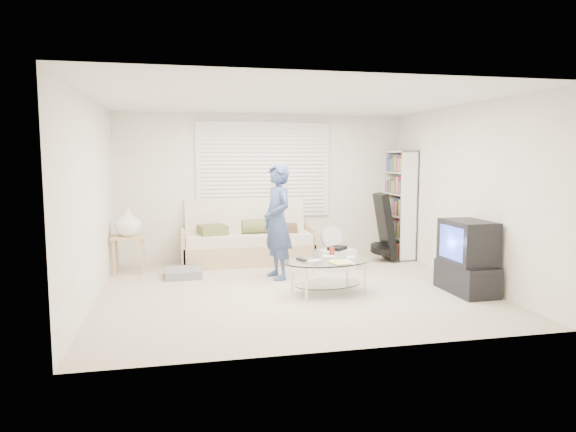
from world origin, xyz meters
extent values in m
plane|color=tan|center=(0.00, 0.00, 0.00)|extent=(5.00, 5.00, 0.00)
cube|color=white|center=(0.00, 2.25, 1.25)|extent=(5.00, 0.02, 2.50)
cube|color=white|center=(0.00, -2.25, 1.25)|extent=(5.00, 0.02, 2.50)
cube|color=white|center=(-2.50, 0.00, 1.25)|extent=(0.02, 4.50, 2.50)
cube|color=white|center=(2.50, 0.00, 1.25)|extent=(0.02, 4.50, 2.50)
cube|color=white|center=(0.00, 0.00, 2.50)|extent=(5.00, 4.50, 0.02)
cube|color=white|center=(0.00, 2.22, 1.55)|extent=(2.32, 0.06, 1.62)
cube|color=black|center=(0.00, 2.21, 1.55)|extent=(2.20, 0.01, 1.50)
cube|color=silver|center=(0.00, 2.18, 1.55)|extent=(2.16, 0.04, 1.50)
cube|color=silver|center=(0.00, 2.20, 1.55)|extent=(2.32, 0.08, 1.62)
cube|color=tan|center=(-0.34, 1.83, 0.17)|extent=(2.13, 0.85, 0.34)
cube|color=beige|center=(-0.34, 1.81, 0.43)|extent=(2.05, 0.79, 0.17)
cube|color=beige|center=(-0.34, 2.17, 0.75)|extent=(2.05, 0.24, 0.65)
cube|color=tan|center=(-1.41, 1.83, 0.30)|extent=(0.06, 0.85, 0.60)
cube|color=tan|center=(0.73, 1.83, 0.30)|extent=(0.06, 0.85, 0.60)
cube|color=#4E5830|center=(-0.93, 1.78, 0.59)|extent=(0.51, 0.51, 0.15)
cylinder|color=#4E5830|center=(-0.18, 1.75, 0.63)|extent=(0.53, 0.23, 0.23)
cube|color=#4F3627|center=(0.30, 1.81, 0.58)|extent=(0.44, 0.44, 0.13)
cube|color=slate|center=(-1.42, 1.04, 0.06)|extent=(0.55, 0.55, 0.12)
cube|color=tan|center=(-2.22, 1.50, 0.55)|extent=(0.50, 0.40, 0.04)
cube|color=tan|center=(-2.42, 1.35, 0.27)|extent=(0.04, 0.04, 0.54)
cube|color=tan|center=(-2.02, 1.35, 0.27)|extent=(0.04, 0.04, 0.54)
cube|color=tan|center=(-2.42, 1.65, 0.27)|extent=(0.04, 0.04, 0.54)
cube|color=tan|center=(-2.02, 1.65, 0.27)|extent=(0.04, 0.04, 0.54)
imported|color=white|center=(-2.22, 1.50, 0.79)|extent=(0.41, 0.41, 0.42)
cube|color=white|center=(2.33, 1.75, 0.94)|extent=(0.30, 0.79, 1.87)
cube|color=black|center=(1.97, 1.50, 0.60)|extent=(0.33, 0.41, 1.14)
cylinder|color=black|center=(1.92, 1.50, 0.22)|extent=(0.41, 0.42, 0.18)
cylinder|color=white|center=(1.05, 1.64, 0.01)|extent=(0.25, 0.25, 0.03)
cylinder|color=white|center=(1.05, 1.64, 0.17)|extent=(0.03, 0.03, 0.31)
cylinder|color=white|center=(1.05, 1.64, 0.43)|extent=(0.37, 0.15, 0.37)
cylinder|color=white|center=(1.05, 1.64, 0.43)|extent=(0.10, 0.07, 0.10)
cube|color=white|center=(0.98, 1.07, 0.16)|extent=(0.60, 0.51, 0.31)
cube|color=black|center=(0.98, 1.07, 0.34)|extent=(0.35, 0.35, 0.05)
cube|color=black|center=(2.20, -0.64, 0.19)|extent=(0.48, 0.88, 0.39)
cube|color=black|center=(2.20, -0.64, 0.67)|extent=(0.50, 0.73, 0.56)
cube|color=#4A67EC|center=(1.97, -0.65, 0.67)|extent=(0.03, 0.56, 0.43)
ellipsoid|color=silver|center=(0.41, -0.32, 0.43)|extent=(1.30, 0.94, 0.02)
ellipsoid|color=silver|center=(0.41, -0.32, 0.13)|extent=(0.99, 0.72, 0.01)
cylinder|color=silver|center=(0.05, -0.62, 0.21)|extent=(0.03, 0.03, 0.41)
cylinder|color=silver|center=(0.86, -0.48, 0.21)|extent=(0.03, 0.03, 0.41)
cylinder|color=silver|center=(-0.03, -0.15, 0.21)|extent=(0.03, 0.03, 0.41)
cylinder|color=silver|center=(0.78, -0.01, 0.21)|extent=(0.03, 0.03, 0.41)
cube|color=white|center=(0.19, -0.44, 0.46)|extent=(0.19, 0.17, 0.04)
cube|color=white|center=(0.45, -0.20, 0.46)|extent=(0.19, 0.16, 0.04)
cube|color=white|center=(0.72, -0.32, 0.46)|extent=(0.16, 0.19, 0.04)
cylinder|color=silver|center=(0.30, -0.14, 0.50)|extent=(0.07, 0.07, 0.11)
cylinder|color=red|center=(0.54, -0.08, 0.50)|extent=(0.07, 0.07, 0.12)
cube|color=black|center=(0.07, -0.24, 0.45)|extent=(0.11, 0.19, 0.02)
cube|color=white|center=(0.55, -0.49, 0.44)|extent=(0.25, 0.33, 0.01)
cube|color=#D3C758|center=(0.50, -0.52, 0.45)|extent=(0.28, 0.34, 0.01)
imported|color=navy|center=(-0.07, 0.66, 0.84)|extent=(0.53, 0.69, 1.67)
camera|label=1|loc=(-1.47, -6.57, 1.76)|focal=32.00mm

